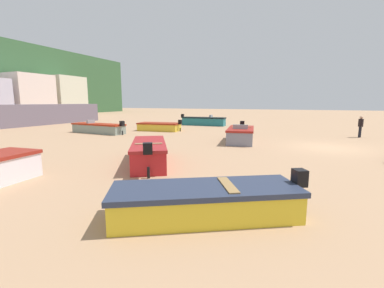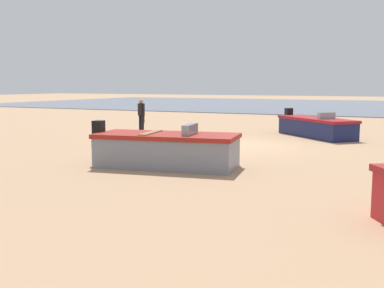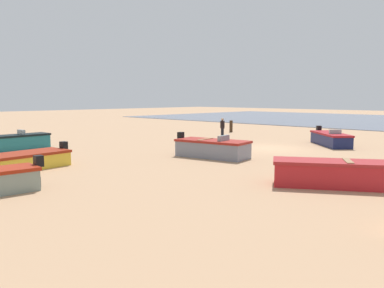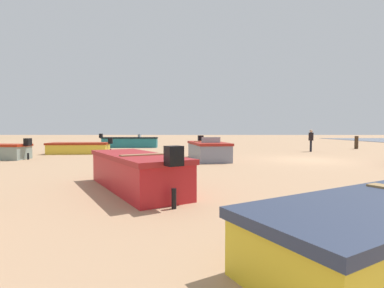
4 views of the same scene
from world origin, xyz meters
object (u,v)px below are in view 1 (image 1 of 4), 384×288
Objects in this scene: boat_red_3 at (149,153)px; boat_teal_0 at (204,121)px; beach_walker_foreground at (361,125)px; boat_grey_2 at (98,128)px; boat_yellow_7 at (159,127)px; boat_grey_5 at (241,135)px; boat_yellow_1 at (206,201)px.

boat_teal_0 is at bearing 71.62° from boat_red_3.
beach_walker_foreground is (13.42, -10.10, 0.47)m from boat_red_3.
boat_red_3 is at bearing -123.09° from boat_grey_2.
boat_teal_0 reaches higher than boat_yellow_7.
boat_grey_2 is at bearing -30.67° from boat_teal_0.
boat_grey_5 is 2.67× the size of beach_walker_foreground.
boat_grey_2 is at bearing 19.97° from boat_yellow_1.
boat_yellow_1 is at bearing 88.97° from boat_grey_5.
beach_walker_foreground is (5.60, -20.16, 0.53)m from boat_grey_2.
boat_teal_0 is at bearing -67.79° from boat_grey_5.
boat_grey_2 is 20.93m from beach_walker_foreground.
boat_teal_0 is 23.85m from boat_yellow_1.
boat_grey_2 is 1.30× the size of boat_yellow_7.
boat_grey_2 is 5.36m from boat_yellow_7.
boat_grey_2 is at bearing -10.26° from boat_grey_5.
boat_yellow_1 is 5.71m from boat_red_3.
boat_yellow_7 is (11.54, 6.20, -0.11)m from boat_red_3.
boat_red_3 is 16.80m from beach_walker_foreground.
beach_walker_foreground reaches higher than boat_yellow_1.
boat_teal_0 is 1.25× the size of boat_yellow_7.
boat_yellow_1 is 2.73× the size of beach_walker_foreground.
boat_grey_5 is at bearing -85.76° from boat_grey_2.
boat_grey_2 is at bearing 110.47° from boat_red_3.
boat_teal_0 is 12.50m from boat_grey_5.
beach_walker_foreground is at bearing -69.72° from boat_grey_2.
beach_walker_foreground is at bearing 69.23° from boat_teal_0.
beach_walker_foreground is at bearing 21.38° from boat_red_3.
boat_red_3 reaches higher than boat_yellow_7.
boat_red_3 is at bearing 11.29° from boat_teal_0.
boat_teal_0 is 11.96m from boat_grey_2.
boat_grey_5 is (-10.61, -6.62, 0.00)m from boat_teal_0.
beach_walker_foreground is at bearing -153.56° from boat_grey_5.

